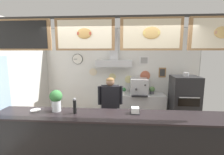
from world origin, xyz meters
name	(u,v)px	position (x,y,z in m)	size (l,w,h in m)	color
back_wall_assembly	(120,72)	(-0.01, 2.10, 1.50)	(4.72, 2.45, 2.79)	gray
service_counter	(116,145)	(0.00, -0.22, 0.54)	(4.12, 0.59, 1.07)	black
back_prep_counter	(132,109)	(0.37, 1.88, 0.44)	(1.83, 0.53, 0.88)	#B7BABF
pizza_oven	(184,103)	(1.73, 1.59, 0.73)	(0.69, 0.65, 1.56)	#232326
shop_worker	(110,107)	(-0.19, 0.86, 0.82)	(0.57, 0.27, 1.52)	#232328
espresso_machine	(139,87)	(0.55, 1.85, 1.11)	(0.48, 0.56, 0.45)	#B7BABF
potted_thyme	(124,90)	(0.12, 1.88, 0.99)	(0.13, 0.13, 0.18)	beige
potted_oregano	(152,90)	(0.93, 1.91, 1.00)	(0.17, 0.17, 0.22)	#4C4C51
potted_basil	(112,88)	(-0.24, 1.92, 1.04)	(0.22, 0.22, 0.27)	#4C4C51
pepper_grinder	(75,106)	(-0.70, -0.20, 1.21)	(0.05, 0.05, 0.27)	black
condiment_plate	(35,110)	(-1.44, -0.11, 1.08)	(0.17, 0.17, 0.01)	white
napkin_holder	(135,111)	(0.31, -0.12, 1.12)	(0.16, 0.15, 0.12)	#262628
basil_vase	(56,100)	(-1.05, -0.12, 1.27)	(0.21, 0.21, 0.38)	silver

